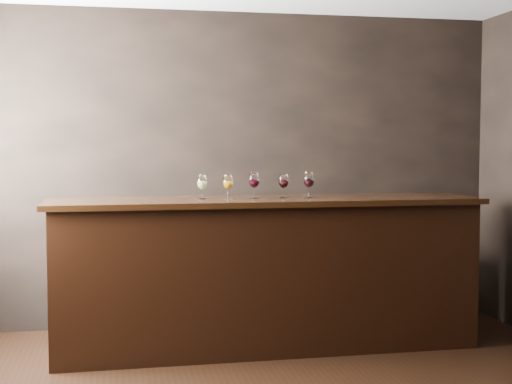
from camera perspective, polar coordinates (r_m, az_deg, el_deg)
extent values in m
cube|color=black|center=(6.42, -2.61, 1.87)|extent=(5.00, 0.02, 2.80)
cube|color=black|center=(2.08, 15.76, -2.38)|extent=(5.00, 0.02, 2.80)
cube|color=black|center=(5.70, 0.82, -6.73)|extent=(3.29, 0.73, 1.15)
cube|color=black|center=(5.62, 0.82, -0.72)|extent=(3.40, 0.81, 0.04)
cube|color=black|center=(6.42, 2.64, -7.15)|extent=(2.20, 0.40, 0.79)
cylinder|color=white|center=(5.56, -4.34, -0.53)|extent=(0.07, 0.07, 0.00)
cylinder|color=white|center=(5.56, -4.34, -0.14)|extent=(0.01, 0.01, 0.07)
ellipsoid|color=white|center=(5.55, -4.34, 0.82)|extent=(0.08, 0.08, 0.11)
cylinder|color=white|center=(5.55, -4.35, 1.35)|extent=(0.06, 0.06, 0.01)
ellipsoid|color=#CBE478|center=(5.55, -4.34, 0.62)|extent=(0.06, 0.06, 0.05)
cylinder|color=white|center=(5.55, -2.26, -0.53)|extent=(0.07, 0.07, 0.00)
cylinder|color=white|center=(5.54, -2.26, -0.14)|extent=(0.01, 0.01, 0.07)
ellipsoid|color=white|center=(5.54, -2.26, 0.81)|extent=(0.08, 0.08, 0.11)
cylinder|color=white|center=(5.54, -2.26, 1.34)|extent=(0.06, 0.06, 0.01)
ellipsoid|color=#B87808|center=(5.54, -2.26, 0.62)|extent=(0.06, 0.06, 0.05)
cylinder|color=white|center=(5.63, -0.15, -0.47)|extent=(0.07, 0.07, 0.00)
cylinder|color=white|center=(5.62, -0.15, -0.05)|extent=(0.01, 0.01, 0.08)
ellipsoid|color=white|center=(5.62, -0.15, 0.99)|extent=(0.09, 0.09, 0.12)
cylinder|color=white|center=(5.62, -0.15, 1.55)|extent=(0.07, 0.07, 0.01)
ellipsoid|color=black|center=(5.62, -0.15, 0.78)|extent=(0.07, 0.07, 0.06)
cylinder|color=white|center=(5.66, 2.21, -0.44)|extent=(0.07, 0.07, 0.00)
cylinder|color=white|center=(5.66, 2.21, -0.05)|extent=(0.01, 0.01, 0.07)
ellipsoid|color=white|center=(5.66, 2.22, 0.91)|extent=(0.08, 0.08, 0.12)
cylinder|color=white|center=(5.65, 2.22, 1.44)|extent=(0.06, 0.06, 0.01)
ellipsoid|color=black|center=(5.66, 2.22, 0.72)|extent=(0.07, 0.07, 0.05)
cylinder|color=white|center=(5.69, 4.25, -0.43)|extent=(0.07, 0.07, 0.00)
cylinder|color=white|center=(5.68, 4.25, -0.02)|extent=(0.01, 0.01, 0.08)
ellipsoid|color=white|center=(5.68, 4.25, 0.99)|extent=(0.09, 0.09, 0.12)
cylinder|color=white|center=(5.68, 4.26, 1.55)|extent=(0.06, 0.06, 0.01)
ellipsoid|color=black|center=(5.68, 4.25, 0.79)|extent=(0.07, 0.07, 0.06)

